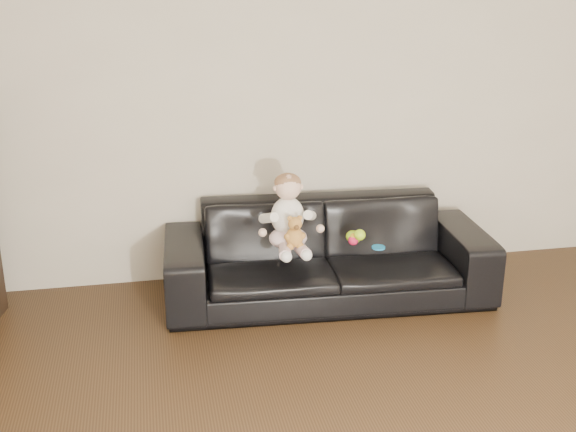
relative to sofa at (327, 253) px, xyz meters
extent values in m
plane|color=beige|center=(-0.09, 0.50, 0.98)|extent=(5.00, 0.00, 5.00)
imported|color=black|center=(0.00, 0.00, 0.00)|extent=(2.25, 0.98, 0.64)
ellipsoid|color=#FCD5DA|center=(-0.30, -0.11, 0.17)|extent=(0.26, 0.23, 0.14)
ellipsoid|color=white|center=(-0.30, -0.09, 0.32)|extent=(0.23, 0.18, 0.26)
sphere|color=beige|center=(-0.30, -0.11, 0.52)|extent=(0.18, 0.18, 0.17)
ellipsoid|color=#8C603F|center=(-0.30, -0.10, 0.55)|extent=(0.18, 0.18, 0.12)
cylinder|color=#FCD5DA|center=(-0.35, -0.27, 0.15)|extent=(0.08, 0.21, 0.08)
cylinder|color=#FCD5DA|center=(-0.24, -0.27, 0.15)|extent=(0.08, 0.21, 0.08)
sphere|color=white|center=(-0.36, -0.38, 0.15)|extent=(0.07, 0.07, 0.07)
sphere|color=white|center=(-0.23, -0.38, 0.15)|extent=(0.07, 0.07, 0.07)
cylinder|color=white|center=(-0.43, -0.15, 0.33)|extent=(0.07, 0.18, 0.12)
cylinder|color=white|center=(-0.16, -0.15, 0.33)|extent=(0.07, 0.18, 0.12)
ellipsoid|color=#B27933|center=(-0.29, -0.27, 0.23)|extent=(0.12, 0.10, 0.13)
sphere|color=#B27933|center=(-0.29, -0.28, 0.33)|extent=(0.09, 0.09, 0.09)
sphere|color=#B27933|center=(-0.32, -0.27, 0.36)|extent=(0.04, 0.04, 0.03)
sphere|color=#B27933|center=(-0.25, -0.27, 0.36)|extent=(0.04, 0.04, 0.03)
sphere|color=#593819|center=(-0.29, -0.32, 0.32)|extent=(0.04, 0.04, 0.03)
ellipsoid|color=#AEE91B|center=(0.15, -0.11, 0.14)|extent=(0.14, 0.15, 0.09)
sphere|color=#E91B48|center=(0.14, -0.15, 0.14)|extent=(0.09, 0.09, 0.07)
cylinder|color=#187CC2|center=(0.29, -0.24, 0.11)|extent=(0.12, 0.12, 0.01)
camera|label=1|loc=(-1.17, -4.46, 1.85)|focal=45.00mm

